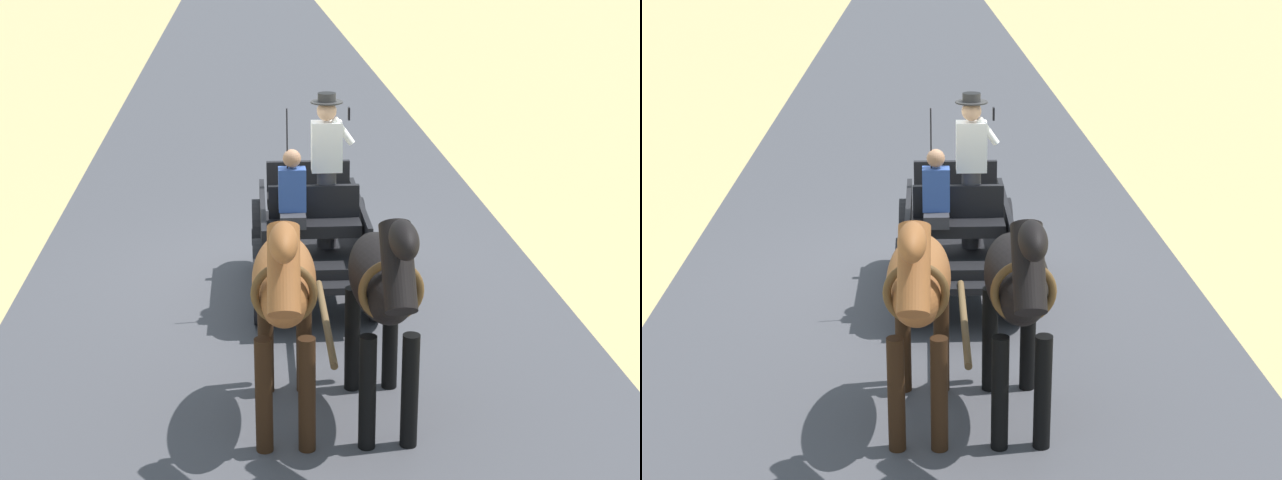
# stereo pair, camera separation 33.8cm
# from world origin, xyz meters

# --- Properties ---
(ground_plane) EXTENTS (200.00, 200.00, 0.00)m
(ground_plane) POSITION_xyz_m (0.00, 0.00, 0.00)
(ground_plane) COLOR tan
(road_surface) EXTENTS (6.51, 160.00, 0.01)m
(road_surface) POSITION_xyz_m (0.00, 0.00, 0.00)
(road_surface) COLOR #424247
(road_surface) RESTS_ON ground
(horse_drawn_carriage) EXTENTS (1.44, 4.50, 2.50)m
(horse_drawn_carriage) POSITION_xyz_m (-0.29, 0.55, 0.82)
(horse_drawn_carriage) COLOR black
(horse_drawn_carriage) RESTS_ON ground
(horse_near_side) EXTENTS (0.57, 2.13, 2.21)m
(horse_near_side) POSITION_xyz_m (-0.68, 3.58, 1.32)
(horse_near_side) COLOR black
(horse_near_side) RESTS_ON ground
(horse_off_side) EXTENTS (0.63, 2.13, 2.21)m
(horse_off_side) POSITION_xyz_m (0.18, 3.57, 1.32)
(horse_off_side) COLOR brown
(horse_off_side) RESTS_ON ground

